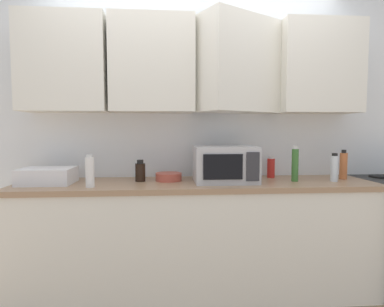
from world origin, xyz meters
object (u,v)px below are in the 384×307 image
at_px(microwave, 225,164).
at_px(bottle_clear_tall, 334,168).
at_px(dish_rack, 48,176).
at_px(bottle_soy_dark, 140,172).
at_px(bottle_green_oil, 295,164).
at_px(bowl_ceramic_small, 169,177).
at_px(bottle_white_jar, 90,172).
at_px(bottle_spice_jar, 343,165).
at_px(bottle_red_sauce, 271,167).

bearing_deg(microwave, bottle_clear_tall, -2.94).
distance_m(dish_rack, bottle_soy_dark, 0.69).
xyz_separation_m(bottle_soy_dark, bottle_clear_tall, (1.53, -0.12, 0.03)).
relative_size(bottle_green_oil, bowl_ceramic_small, 1.36).
bearing_deg(bottle_green_oil, bottle_soy_dark, 175.56).
height_order(bottle_white_jar, bottle_clear_tall, bottle_white_jar).
height_order(bottle_white_jar, bottle_spice_jar, bottle_spice_jar).
xyz_separation_m(bottle_green_oil, bottle_spice_jar, (0.45, 0.08, -0.02)).
bearing_deg(bowl_ceramic_small, bottle_soy_dark, -176.20).
xyz_separation_m(dish_rack, bowl_ceramic_small, (0.92, 0.07, -0.03)).
bearing_deg(bottle_white_jar, bottle_soy_dark, 35.62).
height_order(dish_rack, bottle_white_jar, bottle_white_jar).
bearing_deg(bottle_clear_tall, bottle_red_sauce, 151.05).
distance_m(microwave, bottle_green_oil, 0.56).
distance_m(dish_rack, bowl_ceramic_small, 0.92).
bearing_deg(bottle_clear_tall, bottle_soy_dark, 175.38).
bearing_deg(bottle_green_oil, bowl_ceramic_small, 173.73).
bearing_deg(bowl_ceramic_small, bottle_spice_jar, -1.06).
xyz_separation_m(bottle_white_jar, bottle_spice_jar, (2.01, 0.23, 0.00)).
xyz_separation_m(bottle_spice_jar, bowl_ceramic_small, (-1.45, 0.03, -0.08)).
height_order(bottle_clear_tall, bottle_red_sauce, bottle_clear_tall).
distance_m(microwave, bottle_red_sauce, 0.48).
distance_m(bottle_white_jar, bowl_ceramic_small, 0.62).
bearing_deg(bottle_red_sauce, bottle_white_jar, -166.14).
bearing_deg(bottle_clear_tall, dish_rack, 178.26).
bearing_deg(bottle_soy_dark, bowl_ceramic_small, 3.80).
distance_m(dish_rack, bottle_green_oil, 1.92).
bearing_deg(bottle_red_sauce, bowl_ceramic_small, -173.47).
height_order(bottle_green_oil, bottle_clear_tall, bottle_green_oil).
bearing_deg(bottle_spice_jar, bottle_green_oil, -169.54).
relative_size(bottle_white_jar, bottle_red_sauce, 1.26).
height_order(bottle_clear_tall, bottle_spice_jar, bottle_spice_jar).
bearing_deg(bottle_white_jar, bowl_ceramic_small, 24.46).
bearing_deg(bottle_green_oil, bottle_spice_jar, 10.46).
xyz_separation_m(microwave, bottle_red_sauce, (0.44, 0.19, -0.05)).
bearing_deg(bowl_ceramic_small, bottle_green_oil, -6.27).
relative_size(bottle_spice_jar, bowl_ceramic_small, 1.17).
bearing_deg(microwave, bottle_green_oil, -1.61).
height_order(bottle_white_jar, bowl_ceramic_small, bottle_white_jar).
relative_size(microwave, bottle_white_jar, 2.07).
relative_size(bottle_clear_tall, bottle_spice_jar, 0.92).
bearing_deg(bottle_soy_dark, microwave, -6.80).
distance_m(bottle_soy_dark, bottle_spice_jar, 1.67).
height_order(microwave, dish_rack, microwave).
relative_size(bottle_red_sauce, bottle_spice_jar, 0.75).
bearing_deg(microwave, bottle_red_sauce, 24.03).
distance_m(bottle_soy_dark, bottle_green_oil, 1.23).
xyz_separation_m(bottle_white_jar, bottle_clear_tall, (1.86, 0.11, -0.00)).
bearing_deg(bottle_green_oil, bottle_clear_tall, -5.34).
height_order(bottle_green_oil, bottle_red_sauce, bottle_green_oil).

